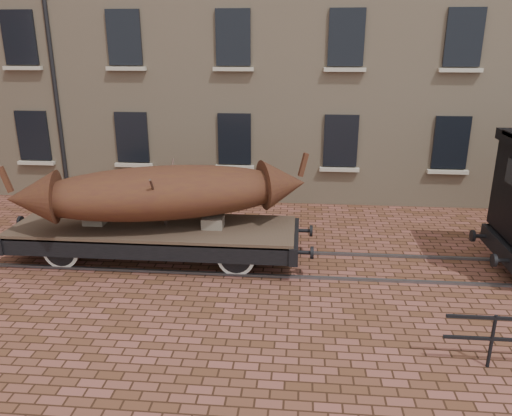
{
  "coord_description": "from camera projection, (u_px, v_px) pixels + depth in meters",
  "views": [
    {
      "loc": [
        -0.3,
        -11.37,
        5.31
      ],
      "look_at": [
        -1.38,
        0.5,
        1.3
      ],
      "focal_mm": 35.0,
      "sensor_mm": 36.0,
      "label": 1
    }
  ],
  "objects": [
    {
      "name": "ground",
      "position": [
        309.0,
        265.0,
        12.4
      ],
      "size": [
        90.0,
        90.0,
        0.0
      ],
      "primitive_type": "plane",
      "color": "#55311E"
    },
    {
      "name": "rail_track",
      "position": [
        309.0,
        264.0,
        12.39
      ],
      "size": [
        30.0,
        1.52,
        0.06
      ],
      "color": "#59595E",
      "rests_on": "ground"
    },
    {
      "name": "flatcar_wagon",
      "position": [
        154.0,
        232.0,
        12.49
      ],
      "size": [
        7.92,
        2.15,
        1.2
      ],
      "color": "#48352B",
      "rests_on": "ground"
    },
    {
      "name": "iron_boat",
      "position": [
        164.0,
        192.0,
        12.13
      ],
      "size": [
        7.18,
        3.72,
        1.71
      ],
      "color": "#4A2915",
      "rests_on": "flatcar_wagon"
    }
  ]
}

